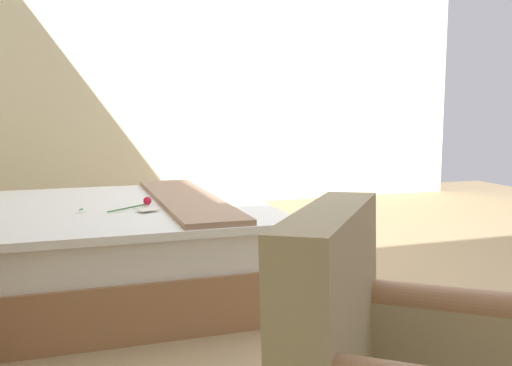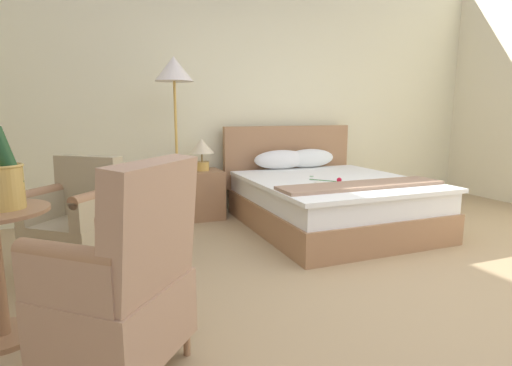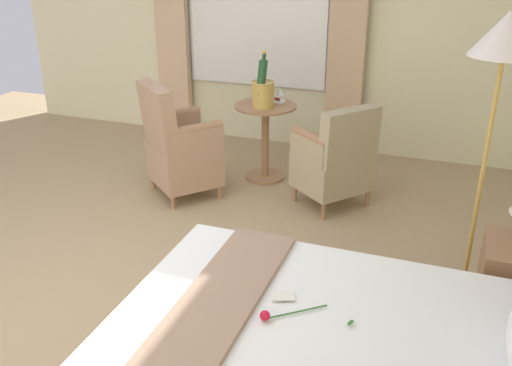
{
  "view_description": "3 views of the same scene",
  "coord_description": "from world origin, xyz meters",
  "px_view_note": "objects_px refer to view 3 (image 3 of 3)",
  "views": [
    {
      "loc": [
        -2.94,
        1.81,
        1.1
      ],
      "look_at": [
        -0.94,
        1.14,
        0.82
      ],
      "focal_mm": 40.0,
      "sensor_mm": 36.0,
      "label": 1
    },
    {
      "loc": [
        -1.8,
        -1.92,
        1.21
      ],
      "look_at": [
        -0.63,
        1.05,
        0.65
      ],
      "focal_mm": 28.0,
      "sensor_mm": 36.0,
      "label": 2
    },
    {
      "loc": [
        2.37,
        2.05,
        2.16
      ],
      "look_at": [
        -0.69,
        0.94,
        0.71
      ],
      "focal_mm": 40.0,
      "sensor_mm": 36.0,
      "label": 3
    }
  ],
  "objects_px": {
    "champagne_bucket": "(263,90)",
    "wine_glass_near_bucket": "(280,92)",
    "floor_lamp_brass": "(503,56)",
    "side_table_round": "(265,136)",
    "armchair_by_window": "(336,159)",
    "wine_glass_near_edge": "(256,91)",
    "armchair_facing_bed": "(179,148)",
    "snack_plate": "(278,101)"
  },
  "relations": [
    {
      "from": "floor_lamp_brass",
      "to": "side_table_round",
      "type": "bearing_deg",
      "value": -125.37
    },
    {
      "from": "wine_glass_near_bucket",
      "to": "armchair_by_window",
      "type": "height_order",
      "value": "armchair_by_window"
    },
    {
      "from": "floor_lamp_brass",
      "to": "snack_plate",
      "type": "height_order",
      "value": "floor_lamp_brass"
    },
    {
      "from": "floor_lamp_brass",
      "to": "wine_glass_near_bucket",
      "type": "relative_size",
      "value": 12.1
    },
    {
      "from": "champagne_bucket",
      "to": "wine_glass_near_edge",
      "type": "xyz_separation_m",
      "value": [
        -0.17,
        -0.12,
        -0.06
      ]
    },
    {
      "from": "armchair_facing_bed",
      "to": "armchair_by_window",
      "type": "bearing_deg",
      "value": 100.39
    },
    {
      "from": "floor_lamp_brass",
      "to": "wine_glass_near_edge",
      "type": "distance_m",
      "value": 2.5
    },
    {
      "from": "side_table_round",
      "to": "armchair_facing_bed",
      "type": "distance_m",
      "value": 0.84
    },
    {
      "from": "wine_glass_near_bucket",
      "to": "snack_plate",
      "type": "height_order",
      "value": "wine_glass_near_bucket"
    },
    {
      "from": "wine_glass_near_edge",
      "to": "armchair_facing_bed",
      "type": "bearing_deg",
      "value": -33.41
    },
    {
      "from": "side_table_round",
      "to": "armchair_facing_bed",
      "type": "xyz_separation_m",
      "value": [
        0.6,
        -0.58,
        0.02
      ]
    },
    {
      "from": "side_table_round",
      "to": "armchair_facing_bed",
      "type": "bearing_deg",
      "value": -44.01
    },
    {
      "from": "wine_glass_near_edge",
      "to": "floor_lamp_brass",
      "type": "bearing_deg",
      "value": 54.52
    },
    {
      "from": "champagne_bucket",
      "to": "snack_plate",
      "type": "xyz_separation_m",
      "value": [
        -0.21,
        0.07,
        -0.14
      ]
    },
    {
      "from": "side_table_round",
      "to": "champagne_bucket",
      "type": "distance_m",
      "value": 0.46
    },
    {
      "from": "wine_glass_near_bucket",
      "to": "wine_glass_near_edge",
      "type": "height_order",
      "value": "wine_glass_near_bucket"
    },
    {
      "from": "side_table_round",
      "to": "armchair_by_window",
      "type": "relative_size",
      "value": 0.8
    },
    {
      "from": "wine_glass_near_bucket",
      "to": "armchair_facing_bed",
      "type": "distance_m",
      "value": 1.06
    },
    {
      "from": "side_table_round",
      "to": "wine_glass_near_bucket",
      "type": "bearing_deg",
      "value": 135.6
    },
    {
      "from": "armchair_facing_bed",
      "to": "wine_glass_near_bucket",
      "type": "bearing_deg",
      "value": 135.93
    },
    {
      "from": "side_table_round",
      "to": "armchair_facing_bed",
      "type": "relative_size",
      "value": 0.7
    },
    {
      "from": "snack_plate",
      "to": "armchair_by_window",
      "type": "relative_size",
      "value": 0.16
    },
    {
      "from": "snack_plate",
      "to": "armchair_facing_bed",
      "type": "distance_m",
      "value": 1.03
    },
    {
      "from": "wine_glass_near_edge",
      "to": "armchair_facing_bed",
      "type": "height_order",
      "value": "armchair_facing_bed"
    },
    {
      "from": "floor_lamp_brass",
      "to": "wine_glass_near_bucket",
      "type": "bearing_deg",
      "value": -129.12
    },
    {
      "from": "floor_lamp_brass",
      "to": "armchair_facing_bed",
      "type": "bearing_deg",
      "value": -106.05
    },
    {
      "from": "wine_glass_near_bucket",
      "to": "snack_plate",
      "type": "relative_size",
      "value": 1.01
    },
    {
      "from": "wine_glass_near_edge",
      "to": "snack_plate",
      "type": "bearing_deg",
      "value": 103.37
    },
    {
      "from": "armchair_facing_bed",
      "to": "wine_glass_near_edge",
      "type": "bearing_deg",
      "value": 146.59
    },
    {
      "from": "floor_lamp_brass",
      "to": "side_table_round",
      "type": "distance_m",
      "value": 2.5
    },
    {
      "from": "snack_plate",
      "to": "armchair_by_window",
      "type": "height_order",
      "value": "armchair_by_window"
    },
    {
      "from": "wine_glass_near_bucket",
      "to": "champagne_bucket",
      "type": "bearing_deg",
      "value": -30.4
    },
    {
      "from": "armchair_facing_bed",
      "to": "side_table_round",
      "type": "bearing_deg",
      "value": 135.99
    },
    {
      "from": "snack_plate",
      "to": "armchair_facing_bed",
      "type": "bearing_deg",
      "value": -41.28
    },
    {
      "from": "champagne_bucket",
      "to": "wine_glass_near_edge",
      "type": "height_order",
      "value": "champagne_bucket"
    },
    {
      "from": "snack_plate",
      "to": "wine_glass_near_edge",
      "type": "bearing_deg",
      "value": -76.63
    },
    {
      "from": "side_table_round",
      "to": "armchair_by_window",
      "type": "bearing_deg",
      "value": 64.21
    },
    {
      "from": "floor_lamp_brass",
      "to": "champagne_bucket",
      "type": "relative_size",
      "value": 3.53
    },
    {
      "from": "wine_glass_near_bucket",
      "to": "armchair_by_window",
      "type": "relative_size",
      "value": 0.16
    },
    {
      "from": "floor_lamp_brass",
      "to": "armchair_by_window",
      "type": "bearing_deg",
      "value": -130.9
    },
    {
      "from": "wine_glass_near_bucket",
      "to": "snack_plate",
      "type": "distance_m",
      "value": 0.1
    },
    {
      "from": "champagne_bucket",
      "to": "wine_glass_near_bucket",
      "type": "relative_size",
      "value": 3.43
    }
  ]
}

